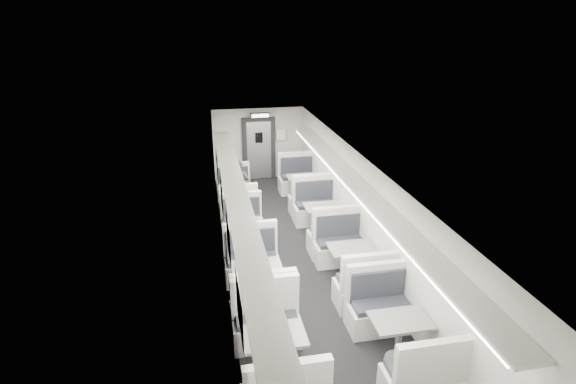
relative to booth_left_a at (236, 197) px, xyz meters
name	(u,v)px	position (x,y,z in m)	size (l,w,h in m)	color
room	(296,217)	(1.00, -3.50, 0.83)	(3.24, 12.24, 2.64)	black
booth_left_a	(236,197)	(0.00, 0.00, 0.00)	(1.01, 2.05, 1.10)	white
booth_left_b	(246,236)	(0.00, -2.55, 0.01)	(1.03, 2.08, 1.11)	white
booth_left_c	(257,284)	(0.00, -4.68, 0.04)	(1.13, 2.30, 1.23)	white
booth_left_d	(274,356)	(0.00, -6.65, 0.05)	(1.13, 2.30, 1.23)	white
booth_right_a	(303,189)	(2.00, 0.10, 0.05)	(1.15, 2.33, 1.25)	white
booth_right_b	(324,221)	(2.00, -2.17, 0.06)	(1.16, 2.36, 1.26)	white
booth_right_c	(351,264)	(2.00, -4.29, 0.04)	(1.13, 2.30, 1.23)	white
booth_right_d	(398,339)	(2.00, -6.64, 0.03)	(1.10, 2.23, 1.19)	white
passenger	(239,190)	(0.03, -0.70, 0.47)	(0.61, 0.40, 1.67)	black
window_a	(217,166)	(-0.49, -0.10, 0.98)	(0.02, 1.18, 0.84)	black
window_b	(222,195)	(-0.49, -2.30, 0.98)	(0.02, 1.18, 0.84)	black
window_c	(229,238)	(-0.49, -4.50, 0.98)	(0.02, 1.18, 0.84)	black
window_d	(240,309)	(-0.49, -6.70, 0.98)	(0.02, 1.18, 0.84)	black
luggage_rack_left	(237,195)	(-0.24, -3.80, 1.55)	(0.46, 10.40, 0.09)	white
luggage_rack_right	(358,187)	(2.24, -3.80, 1.55)	(0.46, 10.40, 0.09)	white
vestibule_door	(259,149)	(1.00, 2.43, 0.67)	(1.10, 0.13, 2.10)	black
exit_sign	(260,115)	(1.00, 1.95, 1.91)	(0.62, 0.12, 0.16)	black
wall_notice	(281,135)	(1.75, 2.42, 1.13)	(0.32, 0.02, 0.40)	white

